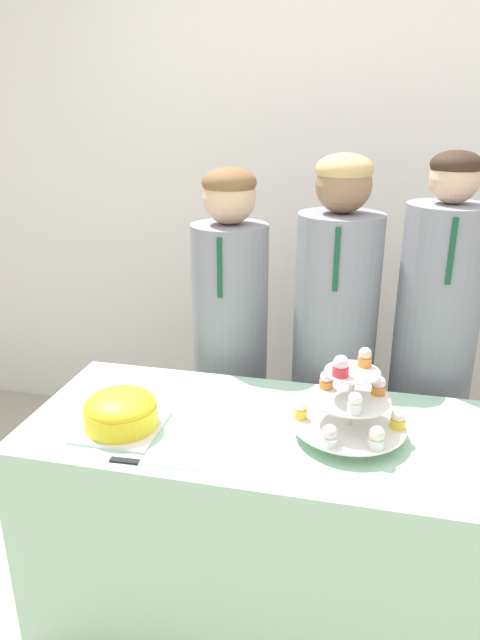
{
  "coord_description": "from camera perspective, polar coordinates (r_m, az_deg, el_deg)",
  "views": [
    {
      "loc": [
        0.14,
        -1.18,
        1.67
      ],
      "look_at": [
        -0.21,
        0.35,
        1.09
      ],
      "focal_mm": 32.0,
      "sensor_mm": 36.0,
      "label": 1
    }
  ],
  "objects": [
    {
      "name": "wall_back",
      "position": [
        2.86,
        10.4,
        13.58
      ],
      "size": [
        9.0,
        0.06,
        2.7
      ],
      "color": "silver",
      "rests_on": "ground_plane"
    },
    {
      "name": "cupcake_stand",
      "position": [
        1.7,
        11.09,
        -8.33
      ],
      "size": [
        0.33,
        0.33,
        0.27
      ],
      "color": "silver",
      "rests_on": "table"
    },
    {
      "name": "student_0",
      "position": [
        2.32,
        -0.97,
        -4.14
      ],
      "size": [
        0.3,
        0.3,
        1.47
      ],
      "color": "gray",
      "rests_on": "ground_plane"
    },
    {
      "name": "round_cake",
      "position": [
        1.77,
        -11.85,
        -8.91
      ],
      "size": [
        0.24,
        0.24,
        0.12
      ],
      "color": "white",
      "rests_on": "table"
    },
    {
      "name": "student_1",
      "position": [
        2.26,
        9.23,
        -4.58
      ],
      "size": [
        0.31,
        0.32,
        1.53
      ],
      "color": "gray",
      "rests_on": "ground_plane"
    },
    {
      "name": "table",
      "position": [
        1.98,
        6.16,
        -20.39
      ],
      "size": [
        1.72,
        0.64,
        0.76
      ],
      "color": "#A8DBB2",
      "rests_on": "ground_plane"
    },
    {
      "name": "student_2",
      "position": [
        2.27,
        18.44,
        -5.22
      ],
      "size": [
        0.29,
        0.3,
        1.55
      ],
      "color": "gray",
      "rests_on": "ground_plane"
    },
    {
      "name": "cake_knife",
      "position": [
        1.63,
        -9.82,
        -13.93
      ],
      "size": [
        0.27,
        0.03,
        0.01
      ],
      "rotation": [
        0.0,
        0.0,
        0.04
      ],
      "color": "silver",
      "rests_on": "table"
    }
  ]
}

